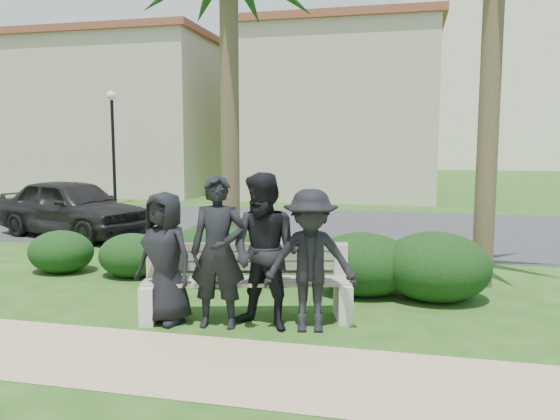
# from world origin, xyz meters

# --- Properties ---
(ground) EXTENTS (160.00, 160.00, 0.00)m
(ground) POSITION_xyz_m (0.00, 0.00, 0.00)
(ground) COLOR #224614
(ground) RESTS_ON ground
(footpath) EXTENTS (30.00, 1.60, 0.01)m
(footpath) POSITION_xyz_m (0.00, -1.80, 0.00)
(footpath) COLOR tan
(footpath) RESTS_ON ground
(asphalt_street) EXTENTS (160.00, 8.00, 0.01)m
(asphalt_street) POSITION_xyz_m (0.00, 8.00, 0.00)
(asphalt_street) COLOR #2D2D30
(asphalt_street) RESTS_ON ground
(stucco_bldg_left) EXTENTS (10.40, 8.40, 7.30)m
(stucco_bldg_left) POSITION_xyz_m (-12.00, 18.00, 3.66)
(stucco_bldg_left) COLOR #C1B291
(stucco_bldg_left) RESTS_ON ground
(stucco_bldg_right) EXTENTS (8.40, 8.40, 7.30)m
(stucco_bldg_right) POSITION_xyz_m (-1.00, 18.00, 3.66)
(stucco_bldg_right) COLOR #C1B291
(stucco_bldg_right) RESTS_ON ground
(hotel_tower) EXTENTS (26.00, 18.00, 37.30)m
(hotel_tower) POSITION_xyz_m (14.00, 55.00, 13.41)
(hotel_tower) COLOR #F4E4CC
(hotel_tower) RESTS_ON ground
(street_lamp) EXTENTS (0.36, 0.36, 4.29)m
(street_lamp) POSITION_xyz_m (-9.00, 12.00, 2.94)
(street_lamp) COLOR black
(street_lamp) RESTS_ON ground
(park_bench) EXTENTS (2.82, 1.26, 0.93)m
(park_bench) POSITION_xyz_m (-0.06, -0.23, 0.42)
(park_bench) COLOR #9D9684
(park_bench) RESTS_ON ground
(man_a) EXTENTS (0.93, 0.73, 1.68)m
(man_a) POSITION_xyz_m (-1.03, -0.61, 0.84)
(man_a) COLOR black
(man_a) RESTS_ON ground
(man_b) EXTENTS (0.75, 0.55, 1.89)m
(man_b) POSITION_xyz_m (-0.32, -0.61, 0.95)
(man_b) COLOR black
(man_b) RESTS_ON ground
(man_c) EXTENTS (1.08, 0.93, 1.93)m
(man_c) POSITION_xyz_m (0.27, -0.55, 0.96)
(man_c) COLOR black
(man_c) RESTS_ON ground
(man_d) EXTENTS (1.22, 0.84, 1.73)m
(man_d) POSITION_xyz_m (0.81, -0.50, 0.87)
(man_d) COLOR black
(man_d) RESTS_ON ground
(hedge_a) EXTENTS (1.18, 0.98, 0.77)m
(hedge_a) POSITION_xyz_m (-4.06, 1.56, 0.39)
(hedge_a) COLOR black
(hedge_a) RESTS_ON ground
(hedge_b) EXTENTS (1.54, 1.28, 1.01)m
(hedge_b) POSITION_xyz_m (-1.17, 1.52, 0.50)
(hedge_b) COLOR black
(hedge_b) RESTS_ON ground
(hedge_c) EXTENTS (1.01, 0.83, 0.66)m
(hedge_c) POSITION_xyz_m (-0.22, 1.61, 0.33)
(hedge_c) COLOR black
(hedge_c) RESTS_ON ground
(hedge_d) EXTENTS (1.47, 1.21, 0.96)m
(hedge_d) POSITION_xyz_m (1.36, 1.33, 0.48)
(hedge_d) COLOR black
(hedge_d) RESTS_ON ground
(hedge_e) EXTENTS (1.50, 1.24, 0.98)m
(hedge_e) POSITION_xyz_m (1.28, 1.31, 0.49)
(hedge_e) COLOR black
(hedge_e) RESTS_ON ground
(hedge_f) EXTENTS (1.59, 1.31, 1.04)m
(hedge_f) POSITION_xyz_m (2.36, 1.26, 0.52)
(hedge_f) COLOR black
(hedge_f) RESTS_ON ground
(hedge_extra) EXTENTS (1.18, 0.98, 0.77)m
(hedge_extra) POSITION_xyz_m (-2.67, 1.56, 0.39)
(hedge_extra) COLOR black
(hedge_extra) RESTS_ON ground
(car_a) EXTENTS (4.56, 2.92, 1.44)m
(car_a) POSITION_xyz_m (-6.13, 5.00, 0.72)
(car_a) COLOR black
(car_a) RESTS_ON ground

